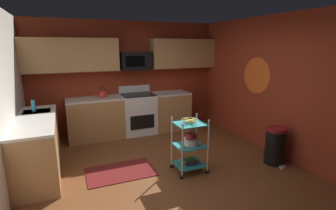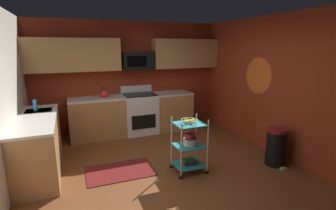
# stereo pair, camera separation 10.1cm
# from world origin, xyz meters

# --- Properties ---
(floor) EXTENTS (4.40, 4.80, 0.04)m
(floor) POSITION_xyz_m (0.00, 0.00, -0.02)
(floor) COLOR brown
(floor) RESTS_ON ground
(wall_back) EXTENTS (4.52, 0.06, 2.60)m
(wall_back) POSITION_xyz_m (0.00, 2.43, 1.30)
(wall_back) COLOR maroon
(wall_back) RESTS_ON ground
(wall_right) EXTENTS (0.06, 4.80, 2.60)m
(wall_right) POSITION_xyz_m (2.23, 0.00, 1.30)
(wall_right) COLOR maroon
(wall_right) RESTS_ON ground
(wall_flower_decal) EXTENTS (0.00, 0.73, 0.73)m
(wall_flower_decal) POSITION_xyz_m (2.20, 0.51, 1.45)
(wall_flower_decal) COLOR #E5591E
(counter_run) EXTENTS (3.63, 2.48, 0.92)m
(counter_run) POSITION_xyz_m (-0.77, 1.61, 0.46)
(counter_run) COLOR #B27F4C
(counter_run) RESTS_ON ground
(oven_range) EXTENTS (0.76, 0.65, 1.10)m
(oven_range) POSITION_xyz_m (0.16, 2.10, 0.48)
(oven_range) COLOR white
(oven_range) RESTS_ON ground
(upper_cabinets) EXTENTS (4.40, 0.33, 0.70)m
(upper_cabinets) POSITION_xyz_m (-0.03, 2.23, 1.85)
(upper_cabinets) COLOR #B27F4C
(microwave) EXTENTS (0.70, 0.39, 0.40)m
(microwave) POSITION_xyz_m (0.15, 2.21, 1.70)
(microwave) COLOR black
(rolling_cart) EXTENTS (0.53, 0.42, 0.91)m
(rolling_cart) POSITION_xyz_m (0.38, -0.08, 0.45)
(rolling_cart) COLOR silver
(rolling_cart) RESTS_ON ground
(fruit_bowl) EXTENTS (0.27, 0.27, 0.07)m
(fruit_bowl) POSITION_xyz_m (0.38, -0.08, 0.88)
(fruit_bowl) COLOR silver
(fruit_bowl) RESTS_ON rolling_cart
(mixing_bowl_large) EXTENTS (0.25, 0.25, 0.11)m
(mixing_bowl_large) POSITION_xyz_m (0.41, -0.08, 0.52)
(mixing_bowl_large) COLOR silver
(mixing_bowl_large) RESTS_ON rolling_cart
(mixing_bowl_small) EXTENTS (0.18, 0.18, 0.08)m
(mixing_bowl_small) POSITION_xyz_m (0.41, -0.06, 0.62)
(mixing_bowl_small) COLOR maroon
(mixing_bowl_small) RESTS_ON rolling_cart
(book_stack) EXTENTS (0.24, 0.18, 0.08)m
(book_stack) POSITION_xyz_m (0.38, -0.08, 0.17)
(book_stack) COLOR #1E4C8C
(book_stack) RESTS_ON rolling_cart
(kettle) EXTENTS (0.21, 0.18, 0.26)m
(kettle) POSITION_xyz_m (-0.64, 2.10, 1.00)
(kettle) COLOR red
(kettle) RESTS_ON counter_run
(dish_soap_bottle) EXTENTS (0.06, 0.06, 0.20)m
(dish_soap_bottle) POSITION_xyz_m (-1.94, 1.35, 1.02)
(dish_soap_bottle) COLOR #2D8CBF
(dish_soap_bottle) RESTS_ON counter_run
(trash_can) EXTENTS (0.34, 0.42, 0.66)m
(trash_can) POSITION_xyz_m (1.90, -0.41, 0.33)
(trash_can) COLOR black
(trash_can) RESTS_ON ground
(floor_rug) EXTENTS (1.11, 0.71, 0.01)m
(floor_rug) POSITION_xyz_m (-0.68, 0.32, 0.01)
(floor_rug) COLOR maroon
(floor_rug) RESTS_ON ground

